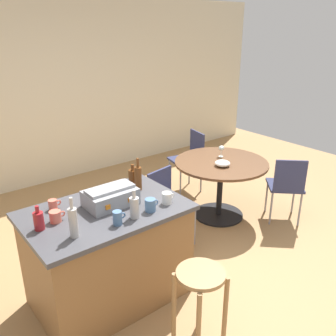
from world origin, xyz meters
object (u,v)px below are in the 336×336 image
at_px(folding_chair_near, 168,203).
at_px(cup_2, 56,216).
at_px(dining_table, 221,174).
at_px(bottle_1, 138,178).
at_px(bottle_2, 133,177).
at_px(bottle_3, 134,207).
at_px(cup_1, 167,198).
at_px(wooden_stool, 200,292).
at_px(folding_chair_left, 190,156).
at_px(bottle_0, 39,220).
at_px(kitchen_island, 108,254).
at_px(bottle_4, 73,222).
at_px(cup_3, 53,205).
at_px(wine_glass, 221,149).
at_px(cup_4, 118,218).
at_px(serving_bowl, 222,163).
at_px(folding_chair_far, 286,184).
at_px(toolbox, 110,197).
at_px(cup_0, 150,205).

distance_m(folding_chair_near, cup_2, 1.43).
xyz_separation_m(dining_table, bottle_1, (-1.42, -0.31, 0.43)).
distance_m(bottle_2, bottle_3, 0.63).
height_order(bottle_2, cup_1, bottle_2).
xyz_separation_m(wooden_stool, dining_table, (1.60, 1.34, 0.07)).
relative_size(folding_chair_left, cup_1, 7.33).
distance_m(bottle_0, bottle_3, 0.70).
bearing_deg(kitchen_island, dining_table, 13.78).
distance_m(bottle_4, cup_2, 0.29).
relative_size(cup_3, wine_glass, 0.74).
distance_m(bottle_1, cup_4, 0.63).
relative_size(cup_4, serving_bowl, 0.61).
relative_size(dining_table, bottle_1, 3.74).
distance_m(wooden_stool, bottle_1, 1.16).
bearing_deg(folding_chair_far, bottle_2, 167.84).
distance_m(folding_chair_left, bottle_1, 2.08).
xyz_separation_m(toolbox, bottle_2, (0.37, 0.23, 0.00)).
height_order(dining_table, cup_2, cup_2).
height_order(bottle_2, cup_2, bottle_2).
height_order(bottle_0, bottle_2, bottle_2).
bearing_deg(cup_1, cup_4, -175.22).
bearing_deg(bottle_1, folding_chair_far, -8.40).
bearing_deg(bottle_4, cup_1, -0.12).
bearing_deg(bottle_0, toolbox, 1.81).
distance_m(bottle_3, serving_bowl, 1.75).
xyz_separation_m(kitchen_island, folding_chair_far, (2.36, -0.14, 0.05)).
distance_m(dining_table, folding_chair_far, 0.79).
height_order(bottle_2, bottle_4, bottle_4).
relative_size(bottle_1, bottle_2, 1.50).
bearing_deg(cup_1, wooden_stool, -108.11).
distance_m(kitchen_island, bottle_3, 0.60).
relative_size(cup_0, cup_1, 1.04).
height_order(bottle_4, serving_bowl, bottle_4).
height_order(bottle_0, cup_1, bottle_0).
bearing_deg(bottle_0, serving_bowl, 8.01).
distance_m(folding_chair_left, cup_0, 2.43).
bearing_deg(folding_chair_left, bottle_0, -153.95).
distance_m(cup_3, wine_glass, 2.32).
relative_size(folding_chair_near, serving_bowl, 4.73).
bearing_deg(cup_4, folding_chair_near, 32.84).
relative_size(folding_chair_far, cup_0, 6.87).
bearing_deg(wooden_stool, bottle_3, 102.28).
xyz_separation_m(toolbox, cup_3, (-0.41, 0.22, -0.03)).
xyz_separation_m(folding_chair_far, cup_1, (-1.90, -0.09, 0.43)).
height_order(cup_3, serving_bowl, cup_3).
xyz_separation_m(cup_1, wine_glass, (1.51, 0.82, -0.09)).
distance_m(folding_chair_left, wine_glass, 0.80).
bearing_deg(cup_3, bottle_3, -49.78).
xyz_separation_m(folding_chair_far, bottle_3, (-2.25, -0.13, 0.47)).
bearing_deg(folding_chair_left, cup_4, -143.53).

